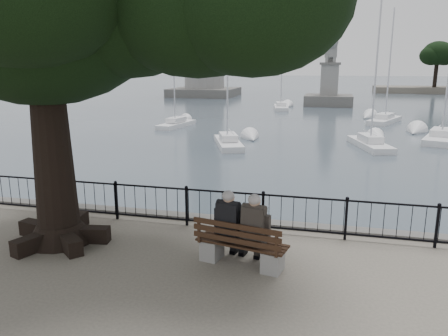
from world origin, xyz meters
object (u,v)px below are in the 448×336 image
(person_left, at_px, (231,228))
(person_right, at_px, (256,233))
(bench, at_px, (241,250))
(lighthouse, at_px, (204,12))
(lion_monument, at_px, (329,88))

(person_left, relative_size, person_right, 1.00)
(bench, bearing_deg, lighthouse, 107.04)
(bench, bearing_deg, lion_monument, 88.66)
(bench, height_order, lighthouse, lighthouse)
(person_left, xyz_separation_m, lion_monument, (1.40, 49.23, 0.44))
(bench, bearing_deg, person_right, 8.22)
(bench, height_order, lion_monument, lion_monument)
(person_right, distance_m, lion_monument, 49.36)
(person_right, relative_size, lion_monument, 0.18)
(bench, relative_size, person_left, 1.24)
(bench, relative_size, lion_monument, 0.23)
(person_left, bearing_deg, lighthouse, 106.88)
(lion_monument, bearing_deg, bench, -91.34)
(person_left, height_order, lion_monument, lion_monument)
(person_right, bearing_deg, bench, -171.78)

